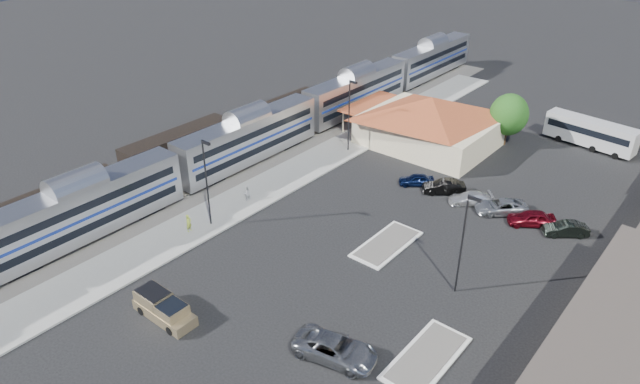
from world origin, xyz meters
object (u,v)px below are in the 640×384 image
Objects in this scene: pickup_truck at (164,309)px; coach_bus at (591,132)px; suv at (335,349)px; station_depot at (429,121)px.

pickup_truck is 55.08m from coach_bus.
coach_bus is (2.30, 48.00, 1.17)m from suv.
station_depot reaches higher than pickup_truck.
station_depot is 38.54m from suv.
suv is at bearing -69.37° from station_depot.
station_depot is 19.92m from coach_bus.
coach_bus reaches higher than suv.
pickup_truck is at bearing 171.12° from coach_bus.
coach_bus is at bearing 37.11° from station_depot.
pickup_truck is at bearing 98.83° from suv.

